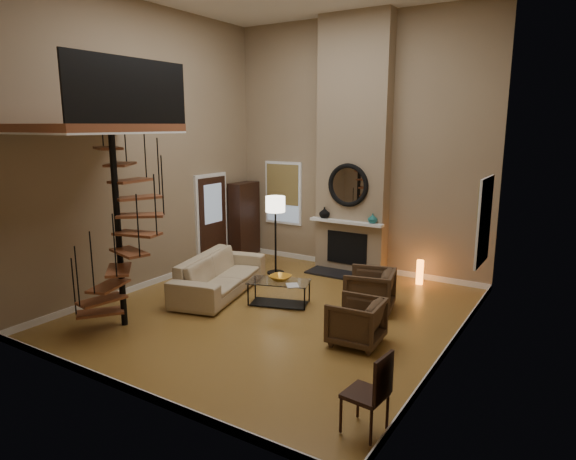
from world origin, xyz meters
The scene contains 32 objects.
ground centered at (0.00, 0.00, -0.01)m, with size 6.00×6.50×0.01m, color #AF8038.
back_wall centered at (0.00, 3.25, 2.75)m, with size 6.00×0.02×5.50m, color #917B5D.
front_wall centered at (0.00, -3.25, 2.75)m, with size 6.00×0.02×5.50m, color #917B5D.
left_wall centered at (-3.00, 0.00, 2.75)m, with size 0.02×6.50×5.50m, color #917B5D.
right_wall centered at (3.00, 0.00, 2.75)m, with size 0.02×6.50×5.50m, color #917B5D.
baseboard_back centered at (0.00, 3.24, 0.06)m, with size 6.00×0.02×0.12m, color white.
baseboard_front centered at (0.00, -3.24, 0.06)m, with size 6.00×0.02×0.12m, color white.
baseboard_left centered at (-2.99, 0.00, 0.06)m, with size 0.02×6.50×0.12m, color white.
baseboard_right centered at (2.99, 0.00, 0.06)m, with size 0.02×6.50×0.12m, color white.
chimney_breast centered at (0.00, 3.06, 2.75)m, with size 1.60×0.38×5.50m, color #897559.
hearth centered at (0.00, 2.57, 0.02)m, with size 1.50×0.60×0.04m, color black.
firebox centered at (0.00, 2.86, 0.55)m, with size 0.95×0.02×0.72m, color black.
mantel centered at (0.00, 2.78, 1.15)m, with size 1.70×0.18×0.06m, color white.
mirror_frame centered at (0.00, 2.84, 1.95)m, with size 0.94×0.94×0.10m, color black.
mirror_disc centered at (0.00, 2.85, 1.95)m, with size 0.80×0.80×0.01m, color white.
vase_left centered at (-0.55, 2.82, 1.30)m, with size 0.24×0.24×0.25m, color black.
vase_right centered at (0.60, 2.82, 1.28)m, with size 0.20×0.20×0.21m, color #1B605E.
window_back centered at (-1.90, 3.22, 1.62)m, with size 1.02×0.06×1.52m.
window_right centered at (2.97, 2.00, 1.63)m, with size 0.06×1.02×1.52m.
entry_door centered at (-2.95, 1.80, 1.05)m, with size 0.10×1.05×2.16m.
loft centered at (-2.04, -1.80, 3.24)m, with size 1.70×2.20×1.09m.
spiral_stair centered at (-1.78, -1.79, 1.78)m, with size 1.47×1.47×4.06m.
hutch centered at (-2.75, 2.77, 0.95)m, with size 0.38×0.80×1.80m, color black.
sofa centered at (-1.48, 0.26, 0.40)m, with size 2.46×0.96×0.72m, color tan.
armchair_near centered at (1.42, 1.00, 0.35)m, with size 0.81×0.83×0.76m, color #4A3422.
armchair_far centered at (1.81, -0.46, 0.35)m, with size 0.74×0.76×0.70m, color #4A3422.
coffee_table centered at (-0.15, 0.33, 0.28)m, with size 1.22×0.87×0.43m.
bowl centered at (-0.15, 0.38, 0.50)m, with size 0.39×0.39×0.10m, color gold.
book centered at (0.20, 0.18, 0.46)m, with size 0.21×0.28×0.03m, color gray.
floor_lamp centered at (-1.29, 1.95, 1.41)m, with size 0.42×0.42×1.74m.
accent_lamp centered at (1.65, 2.88, 0.25)m, with size 0.14×0.14×0.51m, color orange.
side_chair centered at (2.82, -2.45, 0.53)m, with size 0.46×0.44×0.92m.
Camera 1 is at (4.58, -6.94, 3.22)m, focal length 31.20 mm.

